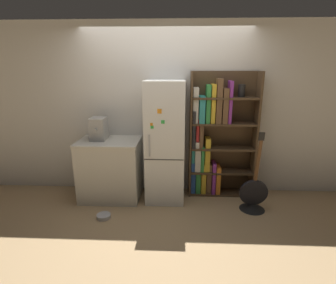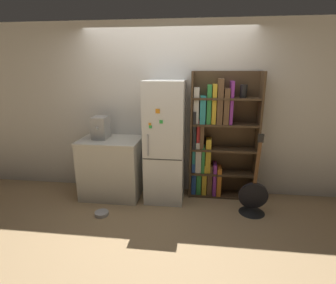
{
  "view_description": "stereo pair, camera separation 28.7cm",
  "coord_description": "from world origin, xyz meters",
  "px_view_note": "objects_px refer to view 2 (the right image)",
  "views": [
    {
      "loc": [
        0.21,
        -3.54,
        1.92
      ],
      "look_at": [
        0.04,
        0.15,
        0.88
      ],
      "focal_mm": 28.0,
      "sensor_mm": 36.0,
      "label": 1
    },
    {
      "loc": [
        0.49,
        -3.52,
        1.92
      ],
      "look_at": [
        0.04,
        0.15,
        0.88
      ],
      "focal_mm": 28.0,
      "sensor_mm": 36.0,
      "label": 2
    }
  ],
  "objects_px": {
    "bookshelf": "(215,139)",
    "espresso_machine": "(101,128)",
    "pet_bowl": "(102,213)",
    "guitar": "(253,202)",
    "refrigerator": "(165,142)"
  },
  "relations": [
    {
      "from": "espresso_machine",
      "to": "guitar",
      "type": "relative_size",
      "value": 0.29
    },
    {
      "from": "bookshelf",
      "to": "espresso_machine",
      "type": "relative_size",
      "value": 5.6
    },
    {
      "from": "bookshelf",
      "to": "pet_bowl",
      "type": "bearing_deg",
      "value": -151.75
    },
    {
      "from": "guitar",
      "to": "bookshelf",
      "type": "bearing_deg",
      "value": 135.46
    },
    {
      "from": "refrigerator",
      "to": "pet_bowl",
      "type": "bearing_deg",
      "value": -141.21
    },
    {
      "from": "espresso_machine",
      "to": "pet_bowl",
      "type": "xyz_separation_m",
      "value": [
        0.19,
        -0.66,
        -1.04
      ]
    },
    {
      "from": "espresso_machine",
      "to": "pet_bowl",
      "type": "relative_size",
      "value": 1.79
    },
    {
      "from": "espresso_machine",
      "to": "pet_bowl",
      "type": "distance_m",
      "value": 1.25
    },
    {
      "from": "bookshelf",
      "to": "refrigerator",
      "type": "bearing_deg",
      "value": -165.88
    },
    {
      "from": "refrigerator",
      "to": "guitar",
      "type": "height_order",
      "value": "refrigerator"
    },
    {
      "from": "bookshelf",
      "to": "guitar",
      "type": "relative_size",
      "value": 1.64
    },
    {
      "from": "refrigerator",
      "to": "pet_bowl",
      "type": "xyz_separation_m",
      "value": [
        -0.79,
        -0.63,
        -0.86
      ]
    },
    {
      "from": "bookshelf",
      "to": "espresso_machine",
      "type": "distance_m",
      "value": 1.73
    },
    {
      "from": "bookshelf",
      "to": "pet_bowl",
      "type": "xyz_separation_m",
      "value": [
        -1.53,
        -0.82,
        -0.87
      ]
    },
    {
      "from": "refrigerator",
      "to": "bookshelf",
      "type": "bearing_deg",
      "value": 14.12
    }
  ]
}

